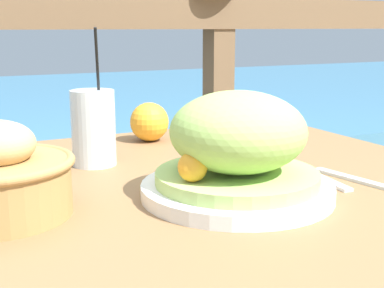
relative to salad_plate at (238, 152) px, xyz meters
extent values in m
cube|color=olive|center=(-0.05, 0.07, -0.09)|extent=(0.99, 0.90, 0.04)
cube|color=olive|center=(0.38, 0.46, -0.44)|extent=(0.06, 0.06, 0.67)
cube|color=brown|center=(-0.05, 0.77, 0.21)|extent=(2.80, 0.08, 0.09)
cube|color=brown|center=(0.40, 0.77, -0.30)|extent=(0.07, 0.07, 0.94)
cylinder|color=white|center=(0.00, 0.00, -0.06)|extent=(0.28, 0.28, 0.02)
cylinder|color=#A8C66B|center=(0.00, 0.00, -0.04)|extent=(0.23, 0.23, 0.02)
ellipsoid|color=#9EC660|center=(0.00, 0.00, 0.03)|extent=(0.19, 0.19, 0.11)
sphere|color=#F9A328|center=(0.08, 0.02, -0.01)|extent=(0.04, 0.04, 0.04)
sphere|color=#F9A328|center=(-0.08, -0.02, -0.01)|extent=(0.04, 0.04, 0.04)
cylinder|color=silver|center=(-0.13, 0.27, 0.00)|extent=(0.08, 0.08, 0.13)
cylinder|color=black|center=(-0.12, 0.26, 0.07)|extent=(0.03, 0.08, 0.21)
cube|color=silver|center=(0.17, 0.03, -0.06)|extent=(0.03, 0.18, 0.00)
cube|color=silver|center=(0.21, -0.03, -0.06)|extent=(0.05, 0.18, 0.00)
sphere|color=#F9A328|center=(0.03, 0.41, -0.03)|extent=(0.08, 0.08, 0.08)
camera|label=1|loc=(-0.38, -0.63, 0.17)|focal=50.00mm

